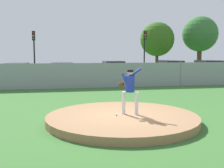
# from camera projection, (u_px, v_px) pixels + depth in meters

# --- Properties ---
(ground_plane) EXTENTS (80.00, 80.00, 0.00)m
(ground_plane) POSITION_uv_depth(u_px,v_px,m) (99.00, 96.00, 15.68)
(ground_plane) COLOR #386B2D
(asphalt_strip) EXTENTS (44.00, 7.00, 0.01)m
(asphalt_strip) POSITION_uv_depth(u_px,v_px,m) (85.00, 82.00, 23.98)
(asphalt_strip) COLOR #2B2B2D
(asphalt_strip) RESTS_ON ground_plane
(pitchers_mound) EXTENTS (5.38, 5.38, 0.26)m
(pitchers_mound) POSITION_uv_depth(u_px,v_px,m) (122.00, 118.00, 9.81)
(pitchers_mound) COLOR #99704C
(pitchers_mound) RESTS_ON ground_plane
(pitcher_youth) EXTENTS (0.81, 0.33, 1.68)m
(pitcher_youth) POSITION_uv_depth(u_px,v_px,m) (130.00, 87.00, 9.77)
(pitcher_youth) COLOR silver
(pitcher_youth) RESTS_ON pitchers_mound
(baseball) EXTENTS (0.07, 0.07, 0.07)m
(baseball) POSITION_uv_depth(u_px,v_px,m) (116.00, 114.00, 9.69)
(baseball) COLOR white
(baseball) RESTS_ON pitchers_mound
(chainlink_fence) EXTENTS (34.13, 0.07, 1.87)m
(chainlink_fence) POSITION_uv_depth(u_px,v_px,m) (91.00, 75.00, 19.49)
(chainlink_fence) COLOR gray
(chainlink_fence) RESTS_ON ground_plane
(parked_car_silver) EXTENTS (1.92, 4.66, 1.80)m
(parked_car_silver) POSITION_uv_depth(u_px,v_px,m) (170.00, 71.00, 25.37)
(parked_car_silver) COLOR #B7BABF
(parked_car_silver) RESTS_ON ground_plane
(parked_car_navy) EXTENTS (2.04, 4.41, 1.64)m
(parked_car_navy) POSITION_uv_depth(u_px,v_px,m) (17.00, 73.00, 23.27)
(parked_car_navy) COLOR #161E4C
(parked_car_navy) RESTS_ON ground_plane
(parked_car_red) EXTENTS (2.19, 4.69, 1.67)m
(parked_car_red) POSITION_uv_depth(u_px,v_px,m) (62.00, 73.00, 23.47)
(parked_car_red) COLOR #A81919
(parked_car_red) RESTS_ON ground_plane
(parked_car_burgundy) EXTENTS (1.86, 4.03, 1.78)m
(parked_car_burgundy) POSITION_uv_depth(u_px,v_px,m) (113.00, 72.00, 24.30)
(parked_car_burgundy) COLOR maroon
(parked_car_burgundy) RESTS_ON ground_plane
(parked_car_champagne) EXTENTS (2.08, 4.48, 1.80)m
(parked_car_champagne) POSITION_uv_depth(u_px,v_px,m) (208.00, 70.00, 25.77)
(parked_car_champagne) COLOR tan
(parked_car_champagne) RESTS_ON ground_plane
(traffic_cone_orange) EXTENTS (0.40, 0.40, 0.55)m
(traffic_cone_orange) POSITION_uv_depth(u_px,v_px,m) (147.00, 78.00, 24.45)
(traffic_cone_orange) COLOR orange
(traffic_cone_orange) RESTS_ON asphalt_strip
(traffic_light_near) EXTENTS (0.28, 0.46, 4.59)m
(traffic_light_near) POSITION_uv_depth(u_px,v_px,m) (34.00, 46.00, 26.66)
(traffic_light_near) COLOR black
(traffic_light_near) RESTS_ON ground_plane
(traffic_light_far) EXTENTS (0.28, 0.46, 4.82)m
(traffic_light_far) POSITION_uv_depth(u_px,v_px,m) (145.00, 45.00, 29.27)
(traffic_light_far) COLOR black
(traffic_light_far) RESTS_ON ground_plane
(tree_bushy_near) EXTENTS (4.30, 4.30, 6.38)m
(tree_bushy_near) POSITION_uv_depth(u_px,v_px,m) (157.00, 39.00, 34.79)
(tree_bushy_near) COLOR #4C331E
(tree_bushy_near) RESTS_ON ground_plane
(tree_leaning_west) EXTENTS (4.54, 4.54, 7.23)m
(tree_leaning_west) POSITION_uv_depth(u_px,v_px,m) (200.00, 34.00, 35.68)
(tree_leaning_west) COLOR #4C331E
(tree_leaning_west) RESTS_ON ground_plane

